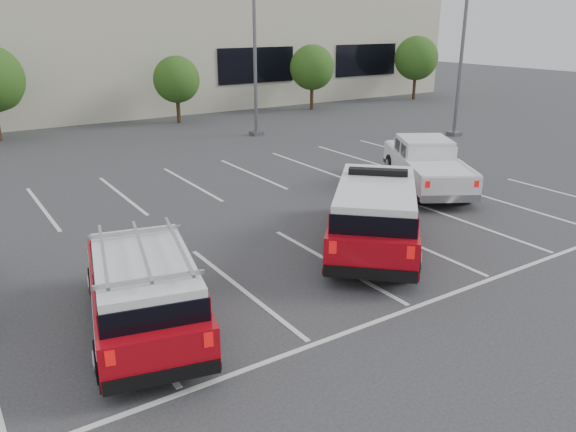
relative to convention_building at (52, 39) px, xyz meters
name	(u,v)px	position (x,y,z in m)	size (l,w,h in m)	color
ground	(333,264)	(-0.18, -31.86, -4.72)	(120.00, 120.00, 0.00)	#2F2F31
stall_markings	(248,216)	(-0.18, -27.36, -4.71)	(23.00, 15.00, 0.01)	silver
convention_building	(52,39)	(0.00, 0.00, 0.00)	(60.00, 16.99, 13.20)	#BAB39D
tree_mid_right	(178,81)	(4.91, -9.82, -2.22)	(2.77, 2.77, 3.99)	#3F2B19
tree_right	(313,69)	(14.91, -9.82, -1.95)	(3.07, 3.07, 4.42)	#3F2B19
tree_far_right	(417,60)	(24.91, -9.82, -1.68)	(3.37, 3.37, 4.85)	#3F2B19
light_pole_mid	(255,36)	(6.82, -15.86, 0.47)	(0.90, 0.60, 10.24)	#59595E
light_pole_right	(463,36)	(15.82, -21.86, 0.47)	(0.90, 0.60, 10.24)	#59595E
fire_chief_suv	(375,218)	(1.46, -31.57, -3.86)	(5.69, 5.83, 2.10)	#A20711
white_pickup	(426,169)	(7.03, -28.15, -4.01)	(4.69, 6.02, 1.78)	silver
ladder_suv	(144,295)	(-5.36, -32.39, -3.93)	(3.03, 5.29, 1.96)	#A20711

